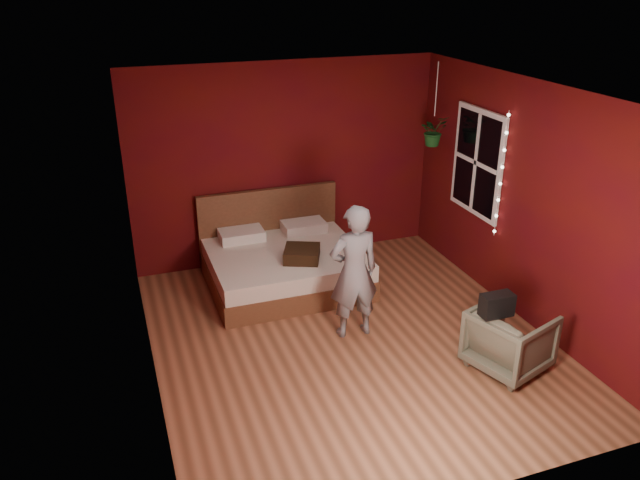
% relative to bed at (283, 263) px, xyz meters
% --- Properties ---
extents(floor, '(4.50, 4.50, 0.00)m').
position_rel_bed_xyz_m(floor, '(0.28, -1.50, -0.26)').
color(floor, '#985B3C').
rests_on(floor, ground).
extents(room_walls, '(4.04, 4.54, 2.62)m').
position_rel_bed_xyz_m(room_walls, '(0.28, -1.50, 1.42)').
color(room_walls, '#561109').
rests_on(room_walls, ground).
extents(window, '(0.05, 0.97, 1.27)m').
position_rel_bed_xyz_m(window, '(2.24, -0.60, 1.24)').
color(window, white).
rests_on(window, room_walls).
extents(fairy_lights, '(0.04, 0.04, 1.45)m').
position_rel_bed_xyz_m(fairy_lights, '(2.22, -1.13, 1.24)').
color(fairy_lights, silver).
rests_on(fairy_lights, room_walls).
extents(bed, '(1.84, 1.56, 1.01)m').
position_rel_bed_xyz_m(bed, '(0.00, 0.00, 0.00)').
color(bed, brown).
rests_on(bed, ground).
extents(person, '(0.54, 0.35, 1.47)m').
position_rel_bed_xyz_m(person, '(0.36, -1.39, 0.47)').
color(person, slate).
rests_on(person, ground).
extents(armchair, '(0.87, 0.86, 0.63)m').
position_rel_bed_xyz_m(armchair, '(1.55, -2.48, 0.05)').
color(armchair, '#5E5E4A').
rests_on(armchair, ground).
extents(handbag, '(0.31, 0.16, 0.22)m').
position_rel_bed_xyz_m(handbag, '(1.35, -2.47, 0.48)').
color(handbag, black).
rests_on(handbag, armchair).
extents(throw_pillow, '(0.53, 0.53, 0.14)m').
position_rel_bed_xyz_m(throw_pillow, '(0.12, -0.37, 0.27)').
color(throw_pillow, black).
rests_on(throw_pillow, bed).
extents(hanging_plant, '(0.39, 0.35, 1.02)m').
position_rel_bed_xyz_m(hanging_plant, '(1.96, -0.02, 1.50)').
color(hanging_plant, silver).
rests_on(hanging_plant, room_walls).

